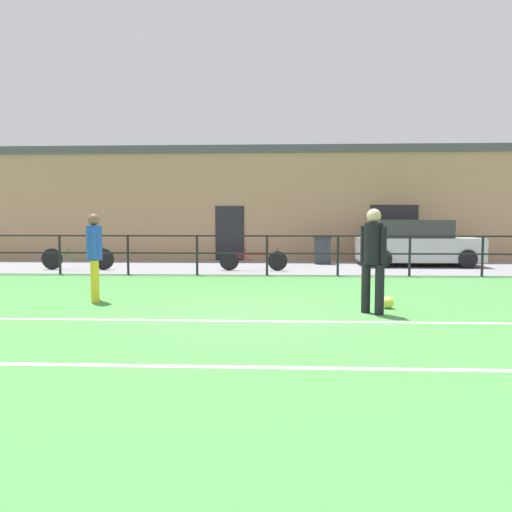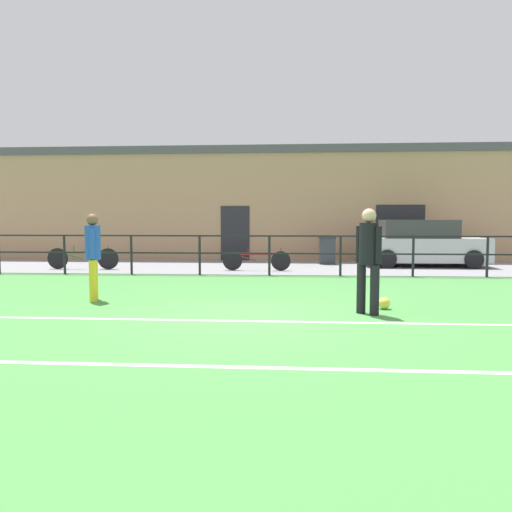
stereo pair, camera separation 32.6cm
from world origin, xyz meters
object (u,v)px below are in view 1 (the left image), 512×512
bicycle_parked_0 (253,260)px  soccer_ball_match (388,302)px  bicycle_parked_1 (78,259)px  parked_car_red (416,244)px  player_goalkeeper (373,254)px  trash_bin_0 (322,250)px  player_striker (94,252)px

bicycle_parked_0 → soccer_ball_match: bearing=-66.6°
bicycle_parked_1 → parked_car_red: bearing=9.8°
player_goalkeeper → bicycle_parked_1: player_goalkeeper is taller
trash_bin_0 → bicycle_parked_0: bearing=-133.8°
bicycle_parked_1 → player_striker: bearing=-64.9°
player_striker → bicycle_parked_0: 6.48m
player_goalkeeper → bicycle_parked_0: 7.31m
player_goalkeeper → bicycle_parked_0: bearing=150.6°
soccer_ball_match → parked_car_red: bearing=71.9°
player_goalkeeper → player_striker: size_ratio=1.04×
player_goalkeeper → soccer_ball_match: (0.37, 0.51, -0.90)m
bicycle_parked_0 → player_striker: bearing=-115.7°
bicycle_parked_0 → parked_car_red: bearing=19.1°
player_striker → bicycle_parked_1: (-2.72, 5.82, -0.60)m
soccer_ball_match → trash_bin_0: trash_bin_0 is taller
player_goalkeeper → bicycle_parked_1: 10.50m
parked_car_red → bicycle_parked_1: bearing=-170.2°
parked_car_red → soccer_ball_match: bearing=-108.1°
bicycle_parked_1 → bicycle_parked_0: bearing=-0.0°
player_goalkeeper → bicycle_parked_0: (-2.39, 6.87, -0.67)m
soccer_ball_match → bicycle_parked_1: 10.44m
player_striker → parked_car_red: player_striker is taller
player_goalkeeper → trash_bin_0: bearing=131.9°
player_striker → parked_car_red: bearing=115.0°
bicycle_parked_0 → trash_bin_0: bearing=46.2°
soccer_ball_match → parked_car_red: (2.70, 8.26, 0.65)m
trash_bin_0 → soccer_ball_match: bearing=-87.2°
bicycle_parked_1 → soccer_ball_match: bearing=-37.6°
player_goalkeeper → parked_car_red: (3.07, 8.76, -0.25)m
soccer_ball_match → trash_bin_0: 8.81m
player_goalkeeper → player_striker: bearing=-150.1°
bicycle_parked_0 → trash_bin_0: trash_bin_0 is taller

